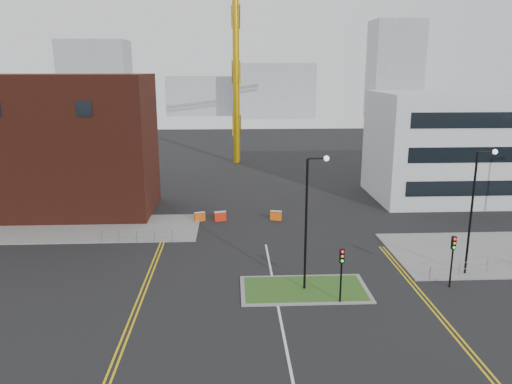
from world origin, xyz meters
TOP-DOWN VIEW (x-y plane):
  - ground at (0.00, 0.00)m, footprint 200.00×200.00m
  - pavement_left at (-20.00, 22.00)m, footprint 28.00×8.00m
  - island_kerb at (2.00, 8.00)m, footprint 8.60×4.60m
  - grass_island at (2.00, 8.00)m, footprint 8.00×4.00m
  - brick_building at (-22.97, 28.00)m, footprint 24.20×10.07m
  - office_block at (26.01, 31.97)m, footprint 25.00×12.20m
  - streetlamp_island at (2.22, 8.00)m, footprint 1.46×0.36m
  - streetlamp_right_near at (14.22, 10.00)m, footprint 1.46×0.36m
  - traffic_light_island at (4.00, 5.98)m, footprint 0.28×0.33m
  - traffic_light_right at (12.00, 7.98)m, footprint 0.28×0.33m
  - railing_left at (-11.00, 18.00)m, footprint 6.05×0.05m
  - centre_line at (0.00, 2.00)m, footprint 0.15×30.00m
  - yellow_left_a at (-9.00, 10.00)m, footprint 0.12×24.00m
  - yellow_left_b at (-8.70, 10.00)m, footprint 0.12×24.00m
  - yellow_right_a at (9.50, 6.00)m, footprint 0.12×20.00m
  - yellow_right_b at (9.80, 6.00)m, footprint 0.12×20.00m
  - skyline_a at (-40.00, 120.00)m, footprint 18.00×12.00m
  - skyline_b at (10.00, 130.00)m, footprint 24.00×12.00m
  - skyline_c at (45.00, 125.00)m, footprint 14.00×12.00m
  - skyline_d at (-8.00, 140.00)m, footprint 30.00×12.00m
  - barrier_left at (-6.02, 24.00)m, footprint 1.12×0.70m
  - barrier_mid at (-4.00, 24.00)m, footprint 1.18×0.62m
  - barrier_right at (1.48, 24.00)m, footprint 1.16×0.64m

SIDE VIEW (x-z plane):
  - ground at x=0.00m, z-range 0.00..0.00m
  - centre_line at x=0.00m, z-range 0.00..0.01m
  - yellow_left_a at x=-9.00m, z-range 0.00..0.01m
  - yellow_left_b at x=-8.70m, z-range 0.00..0.01m
  - yellow_right_a at x=9.50m, z-range 0.00..0.01m
  - yellow_right_b at x=9.80m, z-range 0.00..0.01m
  - island_kerb at x=2.00m, z-range 0.00..0.08m
  - pavement_left at x=-20.00m, z-range 0.00..0.12m
  - grass_island at x=2.00m, z-range 0.00..0.12m
  - barrier_left at x=-6.02m, z-range 0.04..0.93m
  - barrier_right at x=1.48m, z-range 0.04..0.97m
  - barrier_mid at x=-4.00m, z-range 0.04..0.99m
  - railing_left at x=-11.00m, z-range 0.19..1.29m
  - traffic_light_island at x=4.00m, z-range 0.74..4.39m
  - traffic_light_right at x=12.00m, z-range 0.74..4.39m
  - streetlamp_island at x=2.22m, z-range 0.82..10.00m
  - streetlamp_right_near at x=14.22m, z-range 0.82..10.00m
  - skyline_d at x=-8.00m, z-range 0.00..12.00m
  - office_block at x=26.01m, z-range 0.00..12.00m
  - brick_building at x=-22.97m, z-range -0.27..13.97m
  - skyline_b at x=10.00m, z-range 0.00..16.00m
  - skyline_a at x=-40.00m, z-range 0.00..22.00m
  - skyline_c at x=45.00m, z-range 0.00..28.00m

